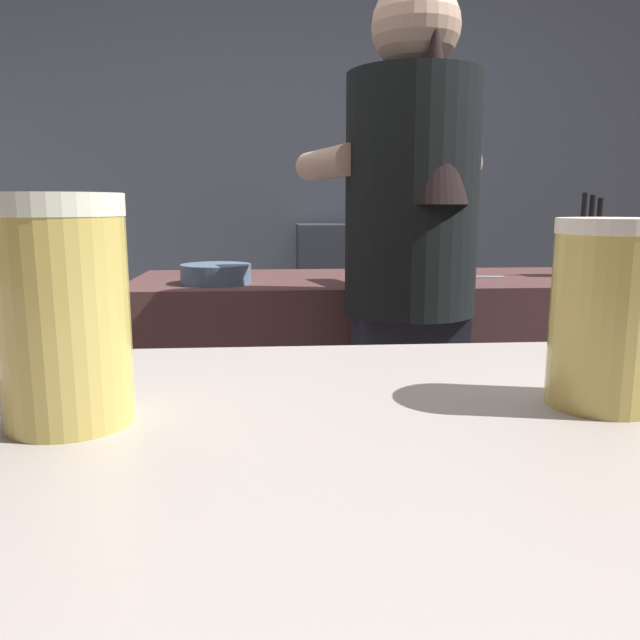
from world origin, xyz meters
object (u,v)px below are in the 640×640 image
Objects in this scene: knife_block at (589,245)px; pint_glass_near at (64,311)px; chefs_knife at (466,277)px; bartender at (410,273)px; pint_glass_far at (607,314)px; mixing_bowl at (216,274)px; bottle_soy at (376,204)px; bottle_hot_sauce at (399,208)px.

pint_glass_near is (-1.20, -1.66, 0.07)m from knife_block.
chefs_knife is at bearing 64.71° from pint_glass_near.
knife_block is 1.16× the size of chefs_knife.
pint_glass_far is at bearing 158.18° from bartender.
mixing_bowl is (-1.25, -0.11, -0.08)m from knife_block.
pint_glass_near is (-0.77, -1.62, 0.17)m from chefs_knife.
bartender is 7.85× the size of mixing_bowl.
bartender reaches higher than pint_glass_near.
pint_glass_near is 3.02m from bottle_soy.
mixing_bowl is at bearing -117.71° from bottle_soy.
pint_glass_near is (0.04, -1.56, 0.14)m from mixing_bowl.
bottle_soy reaches higher than bottle_hot_sauce.
pint_glass_far is 0.59× the size of bottle_hot_sauce.
mixing_bowl is 1.55m from bottle_hot_sauce.
bottle_hot_sauce is 0.14m from bottle_soy.
bottle_soy reaches higher than mixing_bowl.
pint_glass_far reaches higher than mixing_bowl.
pint_glass_near is at bearing -178.68° from pint_glass_far.
pint_glass_near reaches higher than mixing_bowl.
bartender is 0.84m from knife_block.
pint_glass_near is 0.52× the size of bottle_soy.
pint_glass_far is 0.47× the size of bottle_soy.
mixing_bowl is (-0.53, 0.34, -0.03)m from bartender.
bartender reaches higher than bottle_hot_sauce.
chefs_knife is 1.11× the size of bottle_hot_sauce.
chefs_knife is at bearing 75.55° from pint_glass_far.
chefs_knife is at bearing 4.80° from mixing_bowl.
bartender is at bearing -116.62° from chefs_knife.
chefs_knife is (-0.43, -0.04, -0.10)m from knife_block.
mixing_bowl is 1.58m from bottle_soy.
bartender is at bearing -100.42° from bottle_hot_sauce.
knife_block is 1.97× the size of pint_glass_near.
knife_block is at bearing 62.84° from pint_glass_far.
knife_block reaches higher than pint_glass_far.
pint_glass_far is 2.95m from bottle_soy.
pint_glass_near is at bearing -105.46° from bottle_hot_sauce.
knife_block is 1.86m from pint_glass_far.
knife_block is at bearing -67.85° from bottle_soy.
knife_block is 1.30× the size of bottle_hot_sauce.
knife_block is 1.38m from bottle_soy.
bottle_soy is (-0.09, 1.31, 0.24)m from chefs_knife.
mixing_bowl is 1.60m from pint_glass_far.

